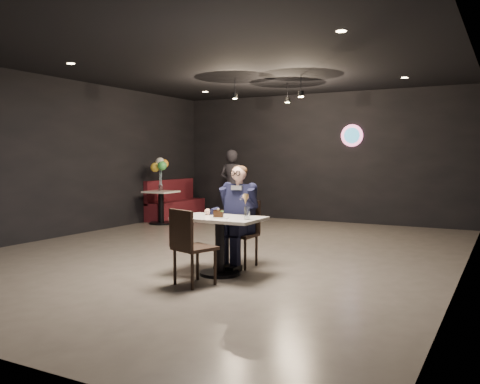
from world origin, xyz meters
The scene contains 17 objects.
floor centered at (0.00, 0.00, 0.00)m, with size 9.00×9.00×0.00m, color #6F675D.
wall_sign centered at (0.80, 4.47, 2.00)m, with size 0.50×0.06×0.50m, color pink, non-canonical shape.
pendant_lights centered at (0.00, 2.00, 2.88)m, with size 1.40×1.20×0.36m, color black.
main_table centered at (0.74, -1.35, 0.38)m, with size 1.10×0.70×0.75m, color white.
chair_far centered at (0.74, -0.80, 0.46)m, with size 0.42×0.46×0.92m, color black.
chair_near centered at (0.74, -1.94, 0.46)m, with size 0.42×0.46×0.92m, color black.
seated_man centered at (0.74, -0.80, 0.72)m, with size 0.60×0.80×1.44m, color black.
dessert_plate centered at (0.82, -1.44, 0.76)m, with size 0.21×0.21×0.01m, color white.
cake_slice centered at (0.78, -1.46, 0.80)m, with size 0.11×0.09×0.08m, color black.
mint_leaf centered at (0.84, -1.48, 0.84)m, with size 0.06×0.04×0.01m, color green.
sundae_glass centered at (1.16, -1.40, 0.83)m, with size 0.07×0.07×0.16m, color silver.
wafer_cone centered at (1.15, -1.42, 1.00)m, with size 0.07×0.07×0.13m, color tan.
booth_bench centered at (-3.25, 3.30, 0.48)m, with size 0.48×1.91×0.95m, color #4E1019.
side_table centered at (-2.95, 2.30, 0.39)m, with size 0.63×0.63×0.79m, color white.
balloon_vase centered at (-2.95, 2.30, 0.82)m, with size 0.10×0.10×0.15m, color silver.
balloon_bunch centered at (-2.95, 2.30, 1.21)m, with size 0.38×0.38×0.63m, color yellow.
passerby centered at (-1.75, 3.43, 0.84)m, with size 0.62×0.40×1.69m, color black.
Camera 1 is at (4.03, -6.93, 1.52)m, focal length 38.00 mm.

